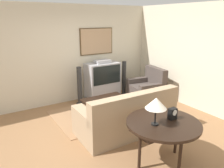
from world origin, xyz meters
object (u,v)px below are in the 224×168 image
object	(u,v)px
armchair	(147,90)
coffee_table	(105,100)
table_lamp	(156,104)
console_table	(163,125)
speaker_tower_right	(124,79)
couch	(127,117)
speaker_tower_left	(80,87)
mantel_clock	(172,114)
tv	(103,81)

from	to	relation	value
armchair	coffee_table	bearing A→B (deg)	-74.47
coffee_table	table_lamp	distance (m)	2.36
console_table	speaker_tower_right	bearing A→B (deg)	64.92
coffee_table	speaker_tower_right	world-z (taller)	speaker_tower_right
couch	coffee_table	world-z (taller)	couch
coffee_table	speaker_tower_right	xyz separation A→B (m)	(1.24, 0.93, 0.15)
table_lamp	coffee_table	bearing A→B (deg)	79.55
armchair	speaker_tower_left	xyz separation A→B (m)	(-1.81, 0.75, 0.20)
couch	speaker_tower_left	distance (m)	2.00
speaker_tower_right	table_lamp	bearing A→B (deg)	-117.73
table_lamp	mantel_clock	xyz separation A→B (m)	(0.37, -0.00, -0.26)
tv	mantel_clock	size ratio (longest dim) A/B	6.37
armchair	speaker_tower_left	world-z (taller)	speaker_tower_left
console_table	couch	bearing A→B (deg)	83.69
coffee_table	console_table	distance (m)	2.24
armchair	console_table	bearing A→B (deg)	-27.46
table_lamp	tv	bearing A→B (deg)	74.25
coffee_table	speaker_tower_left	size ratio (longest dim) A/B	1.03
tv	coffee_table	xyz separation A→B (m)	(-0.48, -0.96, -0.20)
tv	couch	world-z (taller)	tv
couch	table_lamp	bearing A→B (deg)	75.72
armchair	coffee_table	xyz separation A→B (m)	(-1.54, -0.17, 0.04)
tv	armchair	world-z (taller)	tv
tv	console_table	xyz separation A→B (m)	(-0.71, -3.16, 0.12)
armchair	coffee_table	distance (m)	1.55
coffee_table	mantel_clock	world-z (taller)	mantel_clock
couch	coffee_table	xyz separation A→B (m)	(0.10, 1.06, 0.03)
console_table	table_lamp	bearing A→B (deg)	178.97
table_lamp	speaker_tower_right	world-z (taller)	table_lamp
console_table	table_lamp	world-z (taller)	table_lamp
speaker_tower_right	coffee_table	bearing A→B (deg)	-143.21
speaker_tower_left	table_lamp	bearing A→B (deg)	-92.48
coffee_table	speaker_tower_right	size ratio (longest dim) A/B	1.03
coffee_table	mantel_clock	size ratio (longest dim) A/B	5.92
console_table	speaker_tower_left	xyz separation A→B (m)	(-0.04, 3.13, -0.18)
coffee_table	tv	bearing A→B (deg)	63.11
tv	speaker_tower_right	bearing A→B (deg)	-2.15
mantel_clock	speaker_tower_right	size ratio (longest dim) A/B	0.17
couch	console_table	xyz separation A→B (m)	(-0.13, -1.15, 0.35)
table_lamp	mantel_clock	distance (m)	0.45
couch	armchair	size ratio (longest dim) A/B	2.00
console_table	mantel_clock	bearing A→B (deg)	0.62
console_table	speaker_tower_right	distance (m)	3.46
armchair	mantel_clock	xyz separation A→B (m)	(-1.57, -2.38, 0.53)
table_lamp	mantel_clock	world-z (taller)	table_lamp
coffee_table	console_table	world-z (taller)	console_table
mantel_clock	console_table	bearing A→B (deg)	-179.38
speaker_tower_left	coffee_table	bearing A→B (deg)	-73.74
console_table	speaker_tower_left	bearing A→B (deg)	90.80
couch	speaker_tower_left	xyz separation A→B (m)	(-0.17, 1.99, 0.18)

